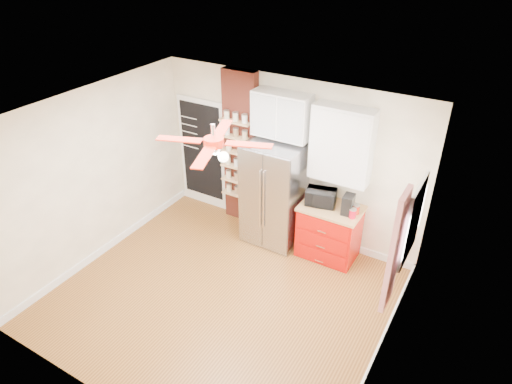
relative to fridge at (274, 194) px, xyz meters
The scene contains 21 objects.
floor 1.85m from the fridge, 88.24° to the right, with size 4.50×4.50×0.00m, color #945F25.
ceiling 2.45m from the fridge, 88.24° to the right, with size 4.50×4.50×0.00m, color white.
wall_back 0.60m from the fridge, 82.30° to the left, with size 4.50×0.02×2.70m, color #FDF0CC.
wall_front 3.66m from the fridge, 89.21° to the right, with size 4.50×0.02×2.70m, color #FDF0CC.
wall_left 2.78m from the fridge, 143.46° to the right, with size 0.02×4.00×2.70m, color #FDF0CC.
wall_right 2.86m from the fridge, 35.33° to the right, with size 0.02×4.00×2.70m, color #FDF0CC.
chalkboard 1.70m from the fridge, 168.59° to the left, with size 0.95×0.05×1.95m.
brick_pillar 0.97m from the fridge, 160.07° to the left, with size 0.60×0.16×2.70m, color brown.
fridge is the anchor object (origin of this frame).
upper_glass_cabinet 1.29m from the fridge, 90.00° to the left, with size 0.90×0.35×0.70m, color white.
red_cabinet 1.06m from the fridge, ahead, with size 0.94×0.64×0.90m.
upper_shelf_unit 1.41m from the fridge, 12.78° to the left, with size 0.90×0.30×1.15m, color white.
window 2.49m from the fridge, 17.75° to the right, with size 0.04×0.75×1.05m, color white.
curtain 2.63m from the fridge, 29.86° to the right, with size 0.06×0.40×1.55m, color red.
ceiling_fan 2.25m from the fridge, 88.24° to the right, with size 1.40×1.40×0.44m.
toaster_oven 0.80m from the fridge, ahead, with size 0.45×0.30×0.25m, color black.
coffee_maker 1.24m from the fridge, ahead, with size 0.15×0.22×0.30m, color black.
canister_left 1.34m from the fridge, ahead, with size 0.10×0.10×0.14m, color red.
canister_right 1.35m from the fridge, ahead, with size 0.11×0.11×0.13m, color red.
pantry_jar_oats 1.09m from the fridge, behind, with size 0.10×0.10×0.12m, color beige.
pantry_jar_beans 0.95m from the fridge, 166.88° to the left, with size 0.09×0.09×0.14m, color #956E4C.
Camera 1 is at (2.89, -3.95, 4.63)m, focal length 32.00 mm.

